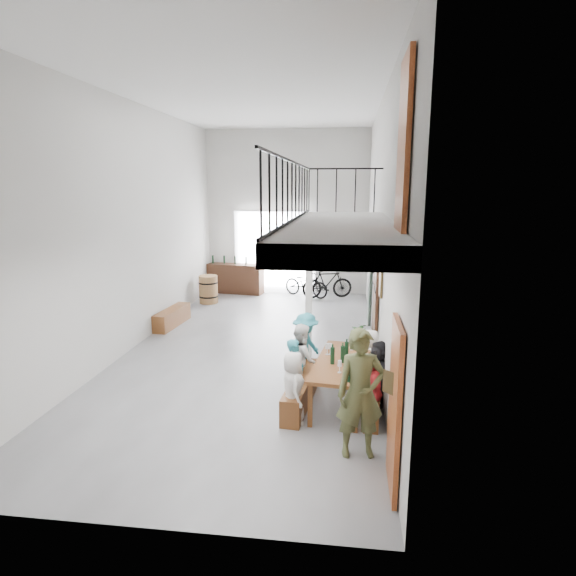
# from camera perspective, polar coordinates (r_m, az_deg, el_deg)

# --- Properties ---
(floor) EXTENTS (12.00, 12.00, 0.00)m
(floor) POSITION_cam_1_polar(r_m,az_deg,el_deg) (11.16, -4.09, -7.09)
(floor) COLOR slate
(floor) RESTS_ON ground
(room_walls) EXTENTS (12.00, 12.00, 12.00)m
(room_walls) POSITION_cam_1_polar(r_m,az_deg,el_deg) (10.55, -4.38, 11.48)
(room_walls) COLOR silver
(room_walls) RESTS_ON ground
(gateway_portal) EXTENTS (2.80, 0.08, 2.80)m
(gateway_portal) POSITION_cam_1_polar(r_m,az_deg,el_deg) (16.62, -1.53, 4.23)
(gateway_portal) COLOR white
(gateway_portal) RESTS_ON ground
(right_wall_decor) EXTENTS (0.07, 8.28, 5.07)m
(right_wall_decor) POSITION_cam_1_polar(r_m,az_deg,el_deg) (8.70, 10.97, -0.84)
(right_wall_decor) COLOR #A65125
(right_wall_decor) RESTS_ON ground
(balcony) EXTENTS (1.52, 5.62, 4.00)m
(balcony) POSITION_cam_1_polar(r_m,az_deg,el_deg) (7.24, 6.24, 6.55)
(balcony) COLOR silver
(balcony) RESTS_ON ground
(tasting_table) EXTENTS (1.09, 2.12, 0.79)m
(tasting_table) POSITION_cam_1_polar(r_m,az_deg,el_deg) (8.18, 6.39, -9.11)
(tasting_table) COLOR brown
(tasting_table) RESTS_ON ground
(bench_inner) EXTENTS (0.51, 1.97, 0.45)m
(bench_inner) POSITION_cam_1_polar(r_m,az_deg,el_deg) (8.40, 1.64, -12.01)
(bench_inner) COLOR brown
(bench_inner) RESTS_ON ground
(bench_wall) EXTENTS (0.36, 1.78, 0.41)m
(bench_wall) POSITION_cam_1_polar(r_m,az_deg,el_deg) (8.33, 10.02, -12.58)
(bench_wall) COLOR brown
(bench_wall) RESTS_ON ground
(tableware) EXTENTS (0.49, 1.28, 0.35)m
(tableware) POSITION_cam_1_polar(r_m,az_deg,el_deg) (8.08, 6.20, -7.69)
(tableware) COLOR black
(tableware) RESTS_ON tasting_table
(side_bench) EXTENTS (0.49, 1.64, 0.45)m
(side_bench) POSITION_cam_1_polar(r_m,az_deg,el_deg) (13.16, -13.56, -3.39)
(side_bench) COLOR brown
(side_bench) RESTS_ON ground
(oak_barrel) EXTENTS (0.60, 0.60, 0.88)m
(oak_barrel) POSITION_cam_1_polar(r_m,az_deg,el_deg) (15.42, -9.41, -0.15)
(oak_barrel) COLOR brown
(oak_barrel) RESTS_ON ground
(serving_counter) EXTENTS (1.98, 0.82, 1.01)m
(serving_counter) POSITION_cam_1_polar(r_m,az_deg,el_deg) (16.74, -6.24, 1.12)
(serving_counter) COLOR #3D2113
(serving_counter) RESTS_ON ground
(counter_bottles) EXTENTS (1.66, 0.29, 0.28)m
(counter_bottles) POSITION_cam_1_polar(r_m,az_deg,el_deg) (16.62, -6.31, 3.31)
(counter_bottles) COLOR black
(counter_bottles) RESTS_ON serving_counter
(guest_left_a) EXTENTS (0.51, 0.65, 1.16)m
(guest_left_a) POSITION_cam_1_polar(r_m,az_deg,el_deg) (7.60, 0.59, -11.74)
(guest_left_a) COLOR white
(guest_left_a) RESTS_ON ground
(guest_left_b) EXTENTS (0.39, 0.49, 1.17)m
(guest_left_b) POSITION_cam_1_polar(r_m,az_deg,el_deg) (8.14, 0.83, -10.05)
(guest_left_b) COLOR teal
(guest_left_b) RESTS_ON ground
(guest_left_c) EXTENTS (0.68, 0.76, 1.29)m
(guest_left_c) POSITION_cam_1_polar(r_m,az_deg,el_deg) (8.57, 1.64, -8.46)
(guest_left_c) COLOR white
(guest_left_c) RESTS_ON ground
(guest_left_d) EXTENTS (0.81, 1.00, 1.34)m
(guest_left_d) POSITION_cam_1_polar(r_m,az_deg,el_deg) (9.07, 2.08, -7.11)
(guest_left_d) COLOR teal
(guest_left_d) RESTS_ON ground
(guest_right_a) EXTENTS (0.26, 0.62, 1.05)m
(guest_right_a) POSITION_cam_1_polar(r_m,az_deg,el_deg) (7.73, 10.19, -11.98)
(guest_right_a) COLOR #B11E21
(guest_right_a) RESTS_ON ground
(guest_right_b) EXTENTS (0.73, 1.08, 1.12)m
(guest_right_b) POSITION_cam_1_polar(r_m,az_deg,el_deg) (8.37, 10.67, -9.84)
(guest_right_b) COLOR black
(guest_right_b) RESTS_ON ground
(guest_right_c) EXTENTS (0.51, 0.63, 1.12)m
(guest_right_c) POSITION_cam_1_polar(r_m,az_deg,el_deg) (8.94, 9.72, -8.36)
(guest_right_c) COLOR white
(guest_right_c) RESTS_ON ground
(host_standing) EXTENTS (0.72, 0.54, 1.80)m
(host_standing) POSITION_cam_1_polar(r_m,az_deg,el_deg) (6.70, 8.58, -12.28)
(host_standing) COLOR #4C532E
(host_standing) RESTS_ON ground
(potted_plant) EXTENTS (0.50, 0.47, 0.45)m
(potted_plant) POSITION_cam_1_polar(r_m,az_deg,el_deg) (11.70, 8.62, -5.13)
(potted_plant) COLOR #18541C
(potted_plant) RESTS_ON ground
(bicycle_near) EXTENTS (1.76, 1.33, 0.88)m
(bicycle_near) POSITION_cam_1_polar(r_m,az_deg,el_deg) (16.09, 2.17, 0.52)
(bicycle_near) COLOR black
(bicycle_near) RESTS_ON ground
(bicycle_far) EXTENTS (1.75, 0.94, 1.01)m
(bicycle_far) POSITION_cam_1_polar(r_m,az_deg,el_deg) (15.92, 4.68, 0.59)
(bicycle_far) COLOR black
(bicycle_far) RESTS_ON ground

